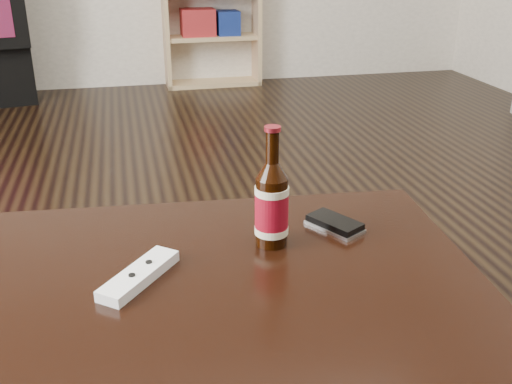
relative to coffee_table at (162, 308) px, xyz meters
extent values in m
cube|color=black|center=(-0.01, 0.33, -0.37)|extent=(5.00, 6.00, 0.01)
cube|color=tan|center=(0.59, 3.27, -0.35)|extent=(0.65, 0.30, 0.03)
cube|color=tan|center=(0.59, 3.27, -0.04)|extent=(0.60, 0.28, 0.03)
cube|color=maroon|center=(0.49, 3.25, 0.06)|extent=(0.22, 0.19, 0.18)
cube|color=navy|center=(0.70, 3.25, 0.06)|extent=(0.15, 0.19, 0.16)
cube|color=black|center=(0.00, 0.00, 0.03)|extent=(1.16, 0.74, 0.06)
cylinder|color=black|center=(0.50, 0.21, -0.18)|extent=(0.07, 0.07, 0.36)
cylinder|color=black|center=(0.22, 0.09, 0.12)|extent=(0.08, 0.08, 0.14)
cylinder|color=maroon|center=(0.22, 0.09, 0.13)|extent=(0.08, 0.08, 0.08)
cylinder|color=beige|center=(0.22, 0.09, 0.17)|extent=(0.08, 0.08, 0.01)
cylinder|color=beige|center=(0.22, 0.09, 0.09)|extent=(0.08, 0.08, 0.01)
cone|color=black|center=(0.22, 0.09, 0.21)|extent=(0.08, 0.08, 0.03)
cylinder|color=black|center=(0.22, 0.09, 0.25)|extent=(0.03, 0.03, 0.06)
cylinder|color=maroon|center=(0.22, 0.09, 0.28)|extent=(0.04, 0.04, 0.01)
cube|color=#B2B2B4|center=(0.36, 0.12, 0.06)|extent=(0.11, 0.13, 0.01)
cube|color=black|center=(0.36, 0.12, 0.07)|extent=(0.10, 0.12, 0.02)
cylinder|color=#B2B2B4|center=(0.37, 0.10, 0.07)|extent=(0.03, 0.03, 0.00)
cube|color=white|center=(-0.03, 0.01, 0.07)|extent=(0.15, 0.17, 0.02)
cylinder|color=black|center=(-0.02, 0.03, 0.08)|extent=(0.02, 0.02, 0.00)
cylinder|color=black|center=(-0.05, -0.01, 0.08)|extent=(0.02, 0.02, 0.00)
camera|label=1|loc=(-0.03, -0.90, 0.60)|focal=42.00mm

